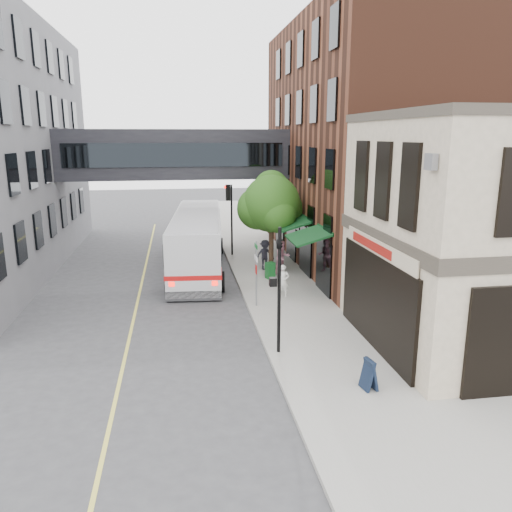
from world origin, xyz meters
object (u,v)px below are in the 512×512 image
object	(u,v)px
sandwich_board	(369,374)
bus	(198,239)
pedestrian_b	(282,257)
newspaper_box	(270,270)
pedestrian_c	(265,255)
pedestrian_a	(283,281)

from	to	relation	value
sandwich_board	bus	bearing A→B (deg)	96.33
pedestrian_b	newspaper_box	xyz separation A→B (m)	(-0.85, -0.85, -0.49)
pedestrian_b	pedestrian_c	xyz separation A→B (m)	(-0.80, 0.99, -0.07)
pedestrian_c	sandwich_board	world-z (taller)	pedestrian_c
pedestrian_b	sandwich_board	world-z (taller)	pedestrian_b
pedestrian_c	newspaper_box	distance (m)	1.89
pedestrian_b	pedestrian_a	bearing A→B (deg)	-121.57
newspaper_box	sandwich_board	distance (m)	12.33
bus	newspaper_box	bearing A→B (deg)	-38.86
bus	sandwich_board	world-z (taller)	bus
pedestrian_c	sandwich_board	bearing A→B (deg)	-102.10
bus	pedestrian_c	xyz separation A→B (m)	(3.75, -1.14, -0.81)
bus	pedestrian_c	bearing A→B (deg)	-16.92
pedestrian_a	pedestrian_b	xyz separation A→B (m)	(0.80, 4.00, 0.16)
pedestrian_a	sandwich_board	size ratio (longest dim) A/B	1.61
pedestrian_c	newspaper_box	size ratio (longest dim) A/B	1.96
newspaper_box	sandwich_board	world-z (taller)	sandwich_board
pedestrian_c	bus	bearing A→B (deg)	148.13
sandwich_board	pedestrian_c	bearing A→B (deg)	82.94
pedestrian_a	sandwich_board	bearing A→B (deg)	-67.04
bus	pedestrian_c	world-z (taller)	bus
pedestrian_b	sandwich_board	distance (m)	13.16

